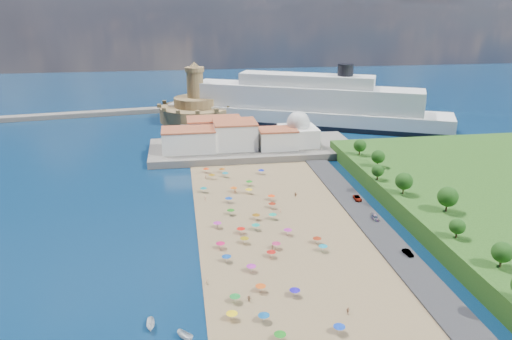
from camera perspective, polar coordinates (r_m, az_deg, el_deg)
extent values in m
plane|color=#071938|center=(152.55, -0.03, -5.94)|extent=(700.00, 700.00, 0.00)
cube|color=#59544C|center=(221.14, -0.40, 2.47)|extent=(90.00, 36.00, 3.00)
cube|color=#59544C|center=(252.88, -6.53, 4.39)|extent=(18.00, 70.00, 2.40)
cube|color=#59544C|center=(309.43, -25.47, 5.37)|extent=(199.03, 34.77, 2.60)
cube|color=silver|center=(213.42, -7.70, 3.36)|extent=(22.00, 14.00, 9.00)
cube|color=silver|center=(216.34, -2.42, 4.01)|extent=(18.00, 16.00, 11.00)
cube|color=silver|center=(215.62, 2.47, 3.54)|extent=(16.00, 12.00, 8.00)
cube|color=silver|center=(227.32, -4.78, 4.56)|extent=(24.00, 14.00, 10.00)
cube|color=silver|center=(221.51, 4.81, 3.91)|extent=(16.00, 16.00, 8.00)
sphere|color=silver|center=(220.04, 4.86, 5.42)|extent=(10.00, 10.00, 10.00)
cylinder|color=silver|center=(219.19, 4.88, 6.39)|extent=(1.20, 1.20, 1.60)
cylinder|color=olive|center=(281.41, -6.85, 6.45)|extent=(40.00, 40.00, 8.00)
cylinder|color=olive|center=(280.09, -6.90, 7.75)|extent=(24.00, 24.00, 5.00)
cylinder|color=olive|center=(278.42, -6.98, 9.67)|extent=(9.00, 9.00, 14.00)
cylinder|color=olive|center=(277.24, -7.05, 11.34)|extent=(10.40, 10.40, 2.40)
cone|color=olive|center=(276.91, -7.07, 11.89)|extent=(6.00, 6.00, 3.00)
cube|color=black|center=(271.08, 5.61, 5.42)|extent=(146.86, 84.28, 2.44)
cube|color=white|center=(270.33, 5.64, 6.09)|extent=(145.79, 83.49, 9.03)
cube|color=white|center=(268.20, 5.71, 8.29)|extent=(116.80, 67.16, 12.04)
cube|color=white|center=(266.70, 5.77, 10.20)|extent=(69.61, 42.36, 6.02)
cylinder|color=black|center=(263.06, 10.20, 11.20)|extent=(8.03, 8.03, 6.02)
cylinder|color=gray|center=(167.26, 1.77, -3.17)|extent=(0.07, 0.07, 2.00)
cone|color=#FF3E0B|center=(166.92, 1.77, -2.88)|extent=(2.50, 2.50, 0.60)
cylinder|color=gray|center=(108.45, 0.90, -16.52)|extent=(0.07, 0.07, 2.00)
cone|color=#0B4F91|center=(107.93, 0.90, -16.13)|extent=(2.50, 2.50, 0.60)
cylinder|color=gray|center=(106.70, 9.48, -17.50)|extent=(0.07, 0.07, 2.00)
cone|color=#0E38BE|center=(106.17, 9.51, -17.10)|extent=(2.50, 2.50, 0.60)
cylinder|color=gray|center=(117.73, 0.53, -13.37)|extent=(0.07, 0.07, 2.00)
cone|color=#CF4A10|center=(117.25, 0.53, -13.00)|extent=(2.50, 2.50, 0.60)
cylinder|color=gray|center=(146.39, -0.03, -6.52)|extent=(0.07, 0.07, 2.00)
cone|color=#0F8D7B|center=(146.00, -0.03, -6.20)|extent=(2.50, 2.50, 0.60)
cylinder|color=gray|center=(174.31, -2.56, -2.24)|extent=(0.07, 0.07, 2.00)
cone|color=#D65711|center=(173.99, -2.57, -1.97)|extent=(2.50, 2.50, 0.60)
cylinder|color=gray|center=(189.26, -3.54, -0.52)|extent=(0.07, 0.07, 2.00)
cone|color=#0F7C92|center=(188.96, -3.54, -0.26)|extent=(2.50, 2.50, 0.60)
cylinder|color=gray|center=(187.52, -5.07, -0.75)|extent=(0.07, 0.07, 2.00)
cone|color=#875F0C|center=(187.22, -5.07, -0.49)|extent=(2.50, 2.50, 0.60)
cylinder|color=gray|center=(131.83, 1.75, -9.58)|extent=(0.07, 0.07, 2.00)
cone|color=#AA130D|center=(131.41, 1.75, -9.23)|extent=(2.50, 2.50, 0.60)
cylinder|color=gray|center=(138.75, -1.33, -8.03)|extent=(0.07, 0.07, 2.00)
cone|color=#84700C|center=(138.34, -1.33, -7.70)|extent=(2.50, 2.50, 0.60)
cylinder|color=gray|center=(136.13, 2.33, -8.61)|extent=(0.07, 0.07, 2.00)
cone|color=#AC2555|center=(135.71, 2.34, -8.27)|extent=(2.50, 2.50, 0.60)
cylinder|color=gray|center=(194.50, -5.73, -0.04)|extent=(0.07, 0.07, 2.00)
cone|color=red|center=(194.21, -5.74, 0.21)|extent=(2.50, 2.50, 0.60)
cylinder|color=gray|center=(109.09, -2.77, -16.31)|extent=(0.07, 0.07, 2.00)
cone|color=yellow|center=(108.58, -2.78, -15.92)|extent=(2.50, 2.50, 0.60)
cylinder|color=gray|center=(114.32, -2.41, -14.47)|extent=(0.07, 0.07, 2.00)
cone|color=#16812C|center=(113.83, -2.41, -14.09)|extent=(2.50, 2.50, 0.60)
cylinder|color=gray|center=(172.70, -0.82, -2.43)|extent=(0.07, 0.07, 2.00)
cone|color=yellow|center=(172.38, -0.82, -2.15)|extent=(2.50, 2.50, 0.60)
cylinder|color=gray|center=(135.84, 7.66, -8.84)|extent=(0.07, 0.07, 2.00)
cone|color=teal|center=(135.42, 7.67, -8.50)|extent=(2.50, 2.50, 0.60)
cylinder|color=gray|center=(143.76, 3.65, -7.06)|extent=(0.07, 0.07, 2.00)
cone|color=#A1228D|center=(143.36, 3.66, -6.74)|extent=(2.50, 2.50, 0.60)
cylinder|color=gray|center=(148.07, -4.44, -6.27)|extent=(0.07, 0.07, 2.00)
cone|color=#AA249C|center=(147.69, -4.45, -5.95)|extent=(2.50, 2.50, 0.60)
cylinder|color=gray|center=(193.82, -3.90, -0.05)|extent=(0.07, 0.07, 2.00)
cone|color=#95480D|center=(193.53, -3.90, 0.20)|extent=(2.50, 2.50, 0.60)
cylinder|color=gray|center=(125.45, -0.55, -11.16)|extent=(0.07, 0.07, 2.00)
cone|color=#A42397|center=(125.00, -0.55, -10.81)|extent=(2.50, 2.50, 0.60)
cylinder|color=gray|center=(139.72, 6.99, -7.98)|extent=(0.07, 0.07, 2.00)
cone|color=maroon|center=(139.31, 7.00, -7.65)|extent=(2.50, 2.50, 0.60)
cylinder|color=gray|center=(136.39, -4.08, -8.59)|extent=(0.07, 0.07, 2.00)
cone|color=#C00F4B|center=(135.98, -4.09, -8.25)|extent=(2.50, 2.50, 0.60)
cylinder|color=gray|center=(129.91, -3.38, -10.07)|extent=(0.07, 0.07, 2.00)
cone|color=#0B3E94|center=(129.47, -3.39, -9.72)|extent=(2.50, 2.50, 0.60)
cylinder|color=gray|center=(153.26, 1.92, -5.31)|extent=(0.07, 0.07, 2.00)
cone|color=#109574|center=(152.90, 1.92, -5.00)|extent=(2.50, 2.50, 0.60)
cylinder|color=gray|center=(152.86, 0.01, -5.37)|extent=(0.07, 0.07, 2.00)
cone|color=brown|center=(152.49, 0.01, -5.06)|extent=(2.50, 2.50, 0.60)
cylinder|color=gray|center=(161.09, 1.85, -4.06)|extent=(0.07, 0.07, 2.00)
cone|color=maroon|center=(160.74, 1.85, -3.77)|extent=(2.50, 2.50, 0.60)
cylinder|color=gray|center=(144.20, -1.74, -6.94)|extent=(0.07, 0.07, 2.00)
cone|color=red|center=(143.81, -1.75, -6.62)|extent=(2.50, 2.50, 0.60)
cylinder|color=gray|center=(116.61, 4.45, -13.78)|extent=(0.07, 0.07, 2.00)
cone|color=#1C0EB8|center=(116.13, 4.46, -13.41)|extent=(2.50, 2.50, 0.60)
cylinder|color=gray|center=(174.81, -6.01, -2.27)|extent=(0.07, 0.07, 2.00)
cone|color=#0D767B|center=(174.49, -6.02, -1.99)|extent=(2.50, 2.50, 0.60)
cylinder|color=gray|center=(156.37, -2.90, -4.82)|extent=(0.07, 0.07, 2.00)
cone|color=#166612|center=(156.01, -2.91, -4.51)|extent=(2.50, 2.50, 0.60)
cylinder|color=gray|center=(180.16, -0.77, -1.51)|extent=(0.07, 0.07, 2.00)
cone|color=#157A15|center=(179.85, -0.77, -1.24)|extent=(2.50, 2.50, 0.60)
cylinder|color=gray|center=(191.89, 0.61, -0.21)|extent=(0.07, 0.07, 2.00)
cone|color=#0D1FB0|center=(191.59, 0.61, 0.05)|extent=(2.50, 2.50, 0.60)
cylinder|color=gray|center=(165.43, -3.13, -3.45)|extent=(0.07, 0.07, 2.00)
cone|color=#0B379B|center=(165.09, -3.14, -3.16)|extent=(2.50, 2.50, 0.60)
cylinder|color=gray|center=(103.57, 2.76, -18.49)|extent=(0.07, 0.07, 2.00)
cone|color=#167C18|center=(103.03, 2.77, -18.09)|extent=(2.50, 2.50, 0.60)
imported|color=tan|center=(167.44, -5.84, -3.28)|extent=(0.91, 1.27, 1.79)
imported|color=tan|center=(174.20, -2.38, -2.30)|extent=(0.95, 1.04, 1.74)
imported|color=tan|center=(114.59, -0.80, -14.46)|extent=(1.62, 1.13, 1.68)
imported|color=tan|center=(135.69, 1.88, -8.80)|extent=(0.89, 0.73, 1.56)
imported|color=tan|center=(112.37, 10.46, -15.53)|extent=(1.12, 0.64, 1.80)
imported|color=tan|center=(187.70, -5.75, -0.81)|extent=(0.46, 0.97, 1.61)
imported|color=tan|center=(157.72, 2.82, -4.67)|extent=(0.47, 0.65, 1.65)
imported|color=tan|center=(170.34, 4.55, -2.83)|extent=(1.52, 1.70, 1.87)
imported|color=tan|center=(148.61, -4.35, -6.26)|extent=(0.78, 0.90, 1.58)
imported|color=tan|center=(121.25, -5.65, -12.52)|extent=(0.55, 0.69, 1.65)
imported|color=white|center=(105.22, -8.07, -18.29)|extent=(4.03, 4.33, 1.66)
imported|color=white|center=(109.38, -11.94, -16.92)|extent=(1.69, 4.33, 1.66)
imported|color=gray|center=(169.95, 11.52, -3.15)|extent=(2.63, 5.01, 1.34)
imported|color=gray|center=(138.21, 16.96, -9.01)|extent=(1.92, 3.91, 1.23)
imported|color=gray|center=(156.57, 13.47, -5.29)|extent=(1.88, 4.30, 1.23)
cylinder|color=#382314|center=(128.71, 26.18, -9.38)|extent=(0.50, 0.50, 2.69)
sphere|color=#14380F|center=(127.66, 26.33, -8.41)|extent=(4.84, 4.84, 4.84)
cylinder|color=#382314|center=(139.00, 21.93, -6.75)|extent=(0.50, 0.50, 2.30)
sphere|color=#14380F|center=(138.16, 22.03, -5.98)|extent=(4.14, 4.14, 4.14)
cylinder|color=#382314|center=(154.36, 20.95, -3.87)|extent=(0.50, 0.50, 3.28)
sphere|color=#14380F|center=(153.30, 21.08, -2.85)|extent=(5.90, 5.90, 5.90)
cylinder|color=#382314|center=(163.65, 16.48, -2.13)|extent=(0.50, 0.50, 3.07)
sphere|color=#14380F|center=(162.72, 16.57, -1.22)|extent=(5.53, 5.53, 5.53)
cylinder|color=#382314|center=(174.37, 13.71, -0.71)|extent=(0.50, 0.50, 2.33)
sphere|color=#14380F|center=(173.70, 13.76, -0.05)|extent=(4.20, 4.20, 4.20)
cylinder|color=#382314|center=(187.75, 13.74, 0.77)|extent=(0.50, 0.50, 2.78)
sphere|color=#14380F|center=(187.01, 13.80, 1.50)|extent=(5.01, 5.01, 5.01)
cylinder|color=#382314|center=(200.63, 11.75, 2.09)|extent=(0.50, 0.50, 2.78)
sphere|color=#14380F|center=(199.94, 11.80, 2.78)|extent=(5.01, 5.01, 5.01)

